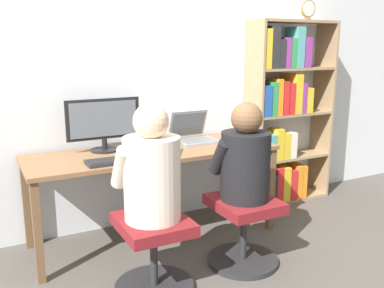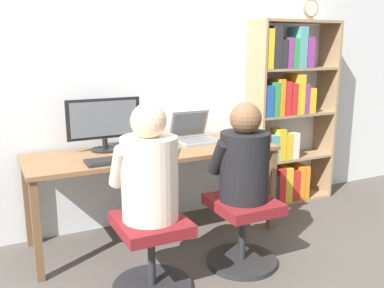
{
  "view_description": "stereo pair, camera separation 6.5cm",
  "coord_description": "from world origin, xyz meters",
  "px_view_note": "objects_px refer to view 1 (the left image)",
  "views": [
    {
      "loc": [
        -1.19,
        -2.59,
        1.48
      ],
      "look_at": [
        0.23,
        0.13,
        0.77
      ],
      "focal_mm": 40.0,
      "sensor_mm": 36.0,
      "label": 1
    },
    {
      "loc": [
        -1.13,
        -2.62,
        1.48
      ],
      "look_at": [
        0.23,
        0.13,
        0.77
      ],
      "focal_mm": 40.0,
      "sensor_mm": 36.0,
      "label": 2
    }
  ],
  "objects_px": {
    "office_chair_left": "(154,250)",
    "desk_clock": "(308,9)",
    "office_chair_right": "(244,227)",
    "bookshelf": "(283,118)",
    "desktop_monitor": "(104,124)",
    "laptop": "(194,135)",
    "person_at_monitor": "(152,171)",
    "person_at_laptop": "(245,159)",
    "keyboard": "(117,160)"
  },
  "relations": [
    {
      "from": "person_at_monitor",
      "to": "office_chair_left",
      "type": "bearing_deg",
      "value": -90.0
    },
    {
      "from": "laptop",
      "to": "office_chair_left",
      "type": "distance_m",
      "value": 1.2
    },
    {
      "from": "office_chair_left",
      "to": "person_at_laptop",
      "type": "bearing_deg",
      "value": 2.68
    },
    {
      "from": "office_chair_left",
      "to": "keyboard",
      "type": "bearing_deg",
      "value": 95.89
    },
    {
      "from": "keyboard",
      "to": "office_chair_right",
      "type": "distance_m",
      "value": 0.98
    },
    {
      "from": "office_chair_right",
      "to": "person_at_laptop",
      "type": "bearing_deg",
      "value": 90.0
    },
    {
      "from": "office_chair_left",
      "to": "bookshelf",
      "type": "xyz_separation_m",
      "value": [
        1.68,
        0.87,
        0.55
      ]
    },
    {
      "from": "office_chair_right",
      "to": "person_at_monitor",
      "type": "bearing_deg",
      "value": -178.12
    },
    {
      "from": "desktop_monitor",
      "to": "person_at_laptop",
      "type": "xyz_separation_m",
      "value": [
        0.71,
        -0.81,
        -0.16
      ]
    },
    {
      "from": "keyboard",
      "to": "office_chair_left",
      "type": "relative_size",
      "value": 0.85
    },
    {
      "from": "office_chair_left",
      "to": "person_at_monitor",
      "type": "distance_m",
      "value": 0.5
    },
    {
      "from": "desktop_monitor",
      "to": "bookshelf",
      "type": "xyz_separation_m",
      "value": [
        1.72,
        0.03,
        -0.1
      ]
    },
    {
      "from": "keyboard",
      "to": "person_at_monitor",
      "type": "bearing_deg",
      "value": -84.05
    },
    {
      "from": "office_chair_left",
      "to": "person_at_monitor",
      "type": "xyz_separation_m",
      "value": [
        0.0,
        0.0,
        0.5
      ]
    },
    {
      "from": "person_at_laptop",
      "to": "desk_clock",
      "type": "relative_size",
      "value": 3.76
    },
    {
      "from": "laptop",
      "to": "office_chair_left",
      "type": "bearing_deg",
      "value": -130.7
    },
    {
      "from": "person_at_monitor",
      "to": "person_at_laptop",
      "type": "xyz_separation_m",
      "value": [
        0.68,
        0.03,
        -0.02
      ]
    },
    {
      "from": "office_chair_left",
      "to": "desk_clock",
      "type": "height_order",
      "value": "desk_clock"
    },
    {
      "from": "office_chair_right",
      "to": "bookshelf",
      "type": "relative_size",
      "value": 0.29
    },
    {
      "from": "desktop_monitor",
      "to": "office_chair_right",
      "type": "relative_size",
      "value": 1.13
    },
    {
      "from": "office_chair_right",
      "to": "bookshelf",
      "type": "distance_m",
      "value": 1.43
    },
    {
      "from": "laptop",
      "to": "person_at_monitor",
      "type": "distance_m",
      "value": 1.09
    },
    {
      "from": "keyboard",
      "to": "office_chair_left",
      "type": "bearing_deg",
      "value": -84.11
    },
    {
      "from": "bookshelf",
      "to": "desk_clock",
      "type": "height_order",
      "value": "desk_clock"
    },
    {
      "from": "person_at_monitor",
      "to": "desk_clock",
      "type": "bearing_deg",
      "value": 23.7
    },
    {
      "from": "office_chair_left",
      "to": "bookshelf",
      "type": "height_order",
      "value": "bookshelf"
    },
    {
      "from": "person_at_monitor",
      "to": "bookshelf",
      "type": "relative_size",
      "value": 0.41
    },
    {
      "from": "laptop",
      "to": "person_at_monitor",
      "type": "xyz_separation_m",
      "value": [
        -0.71,
        -0.82,
        0.01
      ]
    },
    {
      "from": "office_chair_left",
      "to": "desk_clock",
      "type": "xyz_separation_m",
      "value": [
        1.85,
        0.82,
        1.53
      ]
    },
    {
      "from": "desk_clock",
      "to": "keyboard",
      "type": "bearing_deg",
      "value": -170.3
    },
    {
      "from": "desktop_monitor",
      "to": "laptop",
      "type": "bearing_deg",
      "value": -1.2
    },
    {
      "from": "laptop",
      "to": "office_chair_right",
      "type": "distance_m",
      "value": 0.94
    },
    {
      "from": "keyboard",
      "to": "desk_clock",
      "type": "height_order",
      "value": "desk_clock"
    },
    {
      "from": "person_at_laptop",
      "to": "bookshelf",
      "type": "distance_m",
      "value": 1.31
    },
    {
      "from": "keyboard",
      "to": "person_at_monitor",
      "type": "distance_m",
      "value": 0.49
    },
    {
      "from": "laptop",
      "to": "person_at_monitor",
      "type": "bearing_deg",
      "value": -130.87
    },
    {
      "from": "keyboard",
      "to": "person_at_monitor",
      "type": "height_order",
      "value": "person_at_monitor"
    },
    {
      "from": "bookshelf",
      "to": "desk_clock",
      "type": "xyz_separation_m",
      "value": [
        0.17,
        -0.06,
        0.98
      ]
    },
    {
      "from": "person_at_monitor",
      "to": "person_at_laptop",
      "type": "bearing_deg",
      "value": 2.26
    },
    {
      "from": "bookshelf",
      "to": "person_at_laptop",
      "type": "bearing_deg",
      "value": -140.06
    },
    {
      "from": "laptop",
      "to": "keyboard",
      "type": "height_order",
      "value": "laptop"
    },
    {
      "from": "bookshelf",
      "to": "keyboard",
      "type": "bearing_deg",
      "value": -167.61
    },
    {
      "from": "laptop",
      "to": "desk_clock",
      "type": "bearing_deg",
      "value": -0.43
    },
    {
      "from": "office_chair_left",
      "to": "office_chair_right",
      "type": "xyz_separation_m",
      "value": [
        0.68,
        0.03,
        0.0
      ]
    },
    {
      "from": "laptop",
      "to": "person_at_laptop",
      "type": "relative_size",
      "value": 0.51
    },
    {
      "from": "person_at_monitor",
      "to": "desk_clock",
      "type": "distance_m",
      "value": 2.27
    },
    {
      "from": "office_chair_left",
      "to": "desk_clock",
      "type": "bearing_deg",
      "value": 23.83
    },
    {
      "from": "desk_clock",
      "to": "person_at_monitor",
      "type": "bearing_deg",
      "value": -156.3
    },
    {
      "from": "keyboard",
      "to": "bookshelf",
      "type": "relative_size",
      "value": 0.25
    },
    {
      "from": "desktop_monitor",
      "to": "office_chair_left",
      "type": "xyz_separation_m",
      "value": [
        0.04,
        -0.84,
        -0.65
      ]
    }
  ]
}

